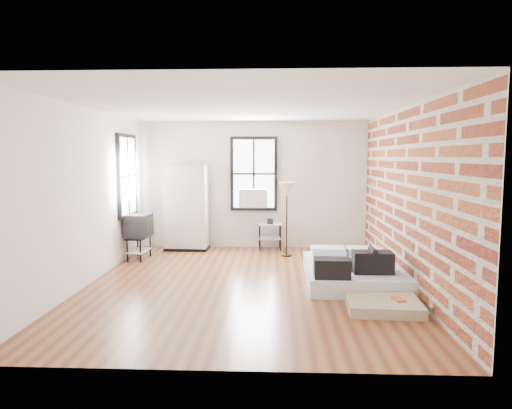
{
  "coord_description": "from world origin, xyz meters",
  "views": [
    {
      "loc": [
        0.48,
        -7.13,
        2.03
      ],
      "look_at": [
        0.16,
        0.3,
        1.25
      ],
      "focal_mm": 32.0,
      "sensor_mm": 36.0,
      "label": 1
    }
  ],
  "objects_px": {
    "wardrobe": "(187,208)",
    "floor_lamp": "(287,193)",
    "mattress_main": "(353,271)",
    "mattress_bare": "(374,287)",
    "side_table": "(270,229)",
    "tv_stand": "(139,227)"
  },
  "relations": [
    {
      "from": "wardrobe",
      "to": "floor_lamp",
      "type": "height_order",
      "value": "wardrobe"
    },
    {
      "from": "mattress_main",
      "to": "wardrobe",
      "type": "relative_size",
      "value": 1.13
    },
    {
      "from": "mattress_bare",
      "to": "floor_lamp",
      "type": "height_order",
      "value": "floor_lamp"
    },
    {
      "from": "mattress_bare",
      "to": "side_table",
      "type": "height_order",
      "value": "side_table"
    },
    {
      "from": "wardrobe",
      "to": "tv_stand",
      "type": "distance_m",
      "value": 1.28
    },
    {
      "from": "mattress_bare",
      "to": "wardrobe",
      "type": "distance_m",
      "value": 4.71
    },
    {
      "from": "mattress_main",
      "to": "tv_stand",
      "type": "bearing_deg",
      "value": 160.45
    },
    {
      "from": "mattress_bare",
      "to": "side_table",
      "type": "bearing_deg",
      "value": 119.23
    },
    {
      "from": "side_table",
      "to": "mattress_main",
      "type": "bearing_deg",
      "value": -61.27
    },
    {
      "from": "mattress_bare",
      "to": "floor_lamp",
      "type": "relative_size",
      "value": 1.22
    },
    {
      "from": "mattress_main",
      "to": "mattress_bare",
      "type": "height_order",
      "value": "mattress_main"
    },
    {
      "from": "mattress_main",
      "to": "side_table",
      "type": "height_order",
      "value": "side_table"
    },
    {
      "from": "mattress_bare",
      "to": "mattress_main",
      "type": "bearing_deg",
      "value": 108.28
    },
    {
      "from": "mattress_main",
      "to": "side_table",
      "type": "relative_size",
      "value": 3.06
    },
    {
      "from": "wardrobe",
      "to": "side_table",
      "type": "distance_m",
      "value": 1.87
    },
    {
      "from": "floor_lamp",
      "to": "mattress_main",
      "type": "bearing_deg",
      "value": -61.09
    },
    {
      "from": "mattress_main",
      "to": "tv_stand",
      "type": "height_order",
      "value": "tv_stand"
    },
    {
      "from": "mattress_main",
      "to": "tv_stand",
      "type": "distance_m",
      "value": 4.24
    },
    {
      "from": "mattress_bare",
      "to": "side_table",
      "type": "xyz_separation_m",
      "value": [
        -1.57,
        3.24,
        0.34
      ]
    },
    {
      "from": "wardrobe",
      "to": "tv_stand",
      "type": "height_order",
      "value": "wardrobe"
    },
    {
      "from": "side_table",
      "to": "floor_lamp",
      "type": "bearing_deg",
      "value": -61.8
    },
    {
      "from": "mattress_bare",
      "to": "floor_lamp",
      "type": "bearing_deg",
      "value": 118.64
    }
  ]
}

